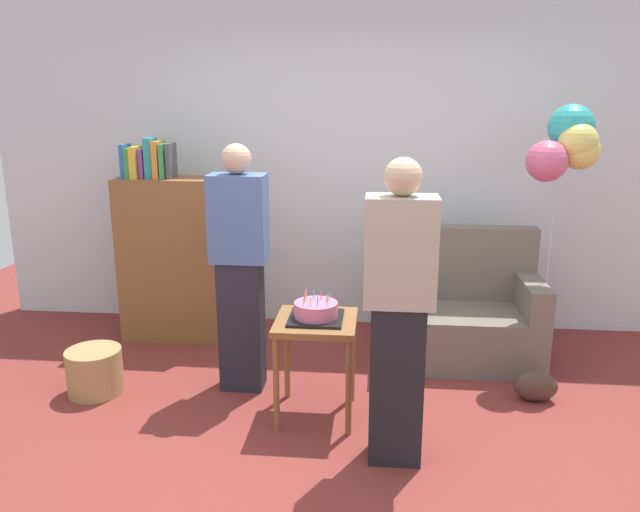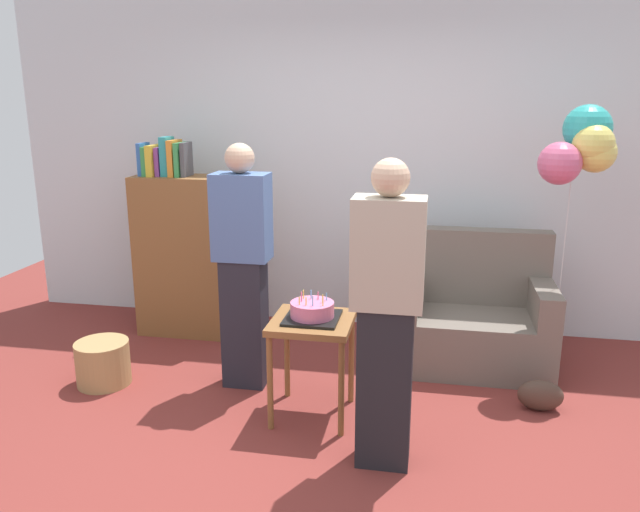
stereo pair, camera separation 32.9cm
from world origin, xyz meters
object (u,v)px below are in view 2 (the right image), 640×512
object	(u,v)px
couch	(472,318)
person_blowing_candles	(243,266)
balloon_bunch	(584,145)
bookshelf	(187,252)
birthday_cake	(312,311)
handbag	(540,395)
person_holding_cake	(387,316)
wicker_basket	(103,363)
side_table	(312,334)

from	to	relation	value
couch	person_blowing_candles	bearing A→B (deg)	-157.17
balloon_bunch	bookshelf	bearing A→B (deg)	175.13
birthday_cake	handbag	world-z (taller)	birthday_cake
birthday_cake	balloon_bunch	xyz separation A→B (m)	(1.62, 0.93, 0.93)
bookshelf	balloon_bunch	world-z (taller)	balloon_bunch
person_holding_cake	wicker_basket	size ratio (longest dim) A/B	4.53
wicker_basket	birthday_cake	bearing A→B (deg)	-5.91
couch	handbag	xyz separation A→B (m)	(0.40, -0.66, -0.24)
couch	person_holding_cake	size ratio (longest dim) A/B	0.67
person_blowing_candles	balloon_bunch	size ratio (longest dim) A/B	0.88
person_holding_cake	handbag	distance (m)	1.39
birthday_cake	handbag	size ratio (longest dim) A/B	1.14
birthday_cake	handbag	distance (m)	1.54
person_holding_cake	wicker_basket	bearing A→B (deg)	12.46
person_blowing_candles	wicker_basket	distance (m)	1.19
couch	person_blowing_candles	size ratio (longest dim) A/B	0.67
bookshelf	birthday_cake	size ratio (longest dim) A/B	5.01
birthday_cake	wicker_basket	xyz separation A→B (m)	(-1.49, 0.15, -0.53)
bookshelf	birthday_cake	bearing A→B (deg)	-42.73
handbag	bookshelf	bearing A→B (deg)	162.06
bookshelf	side_table	bearing A→B (deg)	-42.73
handbag	wicker_basket	bearing A→B (deg)	-176.78
couch	handbag	world-z (taller)	couch
side_table	handbag	bearing A→B (deg)	12.80
couch	bookshelf	distance (m)	2.30
person_blowing_candles	wicker_basket	world-z (taller)	person_blowing_candles
side_table	person_holding_cake	world-z (taller)	person_holding_cake
wicker_basket	balloon_bunch	distance (m)	3.52
person_blowing_candles	person_holding_cake	world-z (taller)	same
handbag	balloon_bunch	world-z (taller)	balloon_bunch
couch	balloon_bunch	xyz separation A→B (m)	(0.63, -0.05, 1.26)
couch	person_holding_cake	bearing A→B (deg)	-110.35
person_holding_cake	person_blowing_candles	bearing A→B (deg)	-8.45
person_holding_cake	handbag	xyz separation A→B (m)	(0.92, 0.74, -0.73)
side_table	balloon_bunch	size ratio (longest dim) A/B	0.34
couch	person_holding_cake	distance (m)	1.58
person_holding_cake	bookshelf	bearing A→B (deg)	-13.62
person_blowing_candles	balloon_bunch	world-z (taller)	balloon_bunch
person_holding_cake	balloon_bunch	distance (m)	1.94
couch	balloon_bunch	world-z (taller)	balloon_bunch
person_blowing_candles	handbag	xyz separation A→B (m)	(1.92, -0.02, -0.73)
handbag	person_blowing_candles	bearing A→B (deg)	179.29
couch	balloon_bunch	size ratio (longest dim) A/B	0.59
birthday_cake	person_holding_cake	bearing A→B (deg)	-42.08
birthday_cake	couch	bearing A→B (deg)	44.65
couch	handbag	distance (m)	0.81
side_table	person_blowing_candles	bearing A→B (deg)	147.33
birthday_cake	balloon_bunch	size ratio (longest dim) A/B	0.17
couch	side_table	size ratio (longest dim) A/B	1.76
person_blowing_candles	handbag	size ratio (longest dim) A/B	5.82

